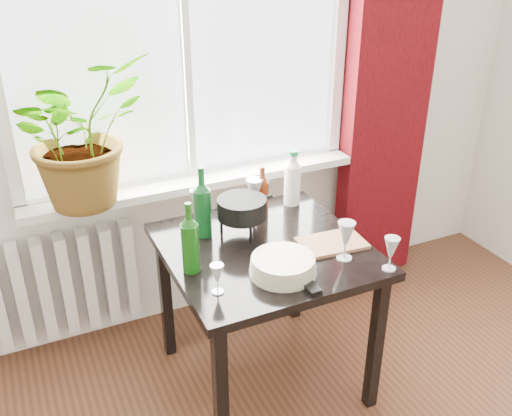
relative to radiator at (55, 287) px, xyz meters
name	(u,v)px	position (x,y,z in m)	size (l,w,h in m)	color
window	(183,20)	(0.75, 0.04, 1.22)	(1.72, 0.08, 1.62)	white
windowsill	(196,181)	(0.75, -0.03, 0.44)	(1.72, 0.20, 0.04)	silver
curtain	(390,67)	(1.87, -0.06, 0.92)	(0.50, 0.12, 2.56)	#3B0509
radiator	(55,287)	(0.00, 0.00, 0.00)	(0.80, 0.10, 0.55)	silver
table	(265,264)	(0.85, -0.63, 0.27)	(0.85, 0.85, 0.74)	black
potted_plant	(79,132)	(0.21, -0.08, 0.80)	(0.60, 0.52, 0.67)	#226D1D
wine_bottle_left	(190,237)	(0.50, -0.67, 0.51)	(0.07, 0.07, 0.31)	#10490E
wine_bottle_right	(202,202)	(0.64, -0.42, 0.53)	(0.08, 0.08, 0.33)	#0C3F18
bottle_amber	(262,191)	(0.97, -0.35, 0.48)	(0.06, 0.06, 0.25)	maroon
cleaning_bottle	(292,177)	(1.15, -0.31, 0.50)	(0.08, 0.08, 0.28)	white
wineglass_front_right	(345,240)	(1.11, -0.86, 0.45)	(0.07, 0.07, 0.18)	#B0B8BE
wineglass_far_right	(391,253)	(1.23, -1.00, 0.43)	(0.06, 0.06, 0.15)	#B7BAC5
wineglass_back_center	(255,197)	(0.93, -0.35, 0.46)	(0.08, 0.08, 0.20)	silver
wineglass_back_left	(199,207)	(0.66, -0.33, 0.45)	(0.08, 0.08, 0.18)	silver
wineglass_front_left	(217,279)	(0.54, -0.86, 0.42)	(0.05, 0.05, 0.12)	silver
plate_stack	(283,266)	(0.82, -0.85, 0.40)	(0.27, 0.27, 0.07)	beige
fondue_pot	(242,216)	(0.81, -0.48, 0.45)	(0.25, 0.22, 0.17)	black
tv_remote	(306,282)	(0.87, -0.96, 0.37)	(0.05, 0.17, 0.02)	black
cutting_board	(332,243)	(1.12, -0.74, 0.37)	(0.28, 0.18, 0.02)	#9D6946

